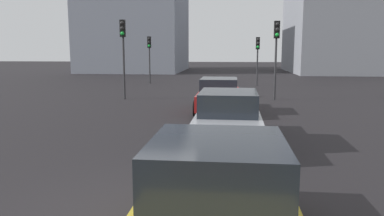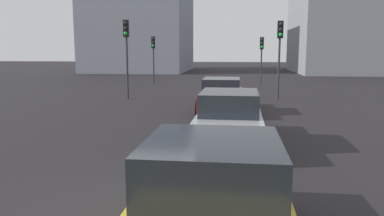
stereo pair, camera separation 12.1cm
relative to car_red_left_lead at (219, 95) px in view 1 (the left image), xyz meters
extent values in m
cube|color=maroon|center=(0.05, 0.00, -0.14)|extent=(4.27, 1.79, 0.63)
cube|color=#1E232B|center=(-0.16, 0.00, 0.47)|extent=(1.93, 1.55, 0.59)
cylinder|color=black|center=(1.36, -0.88, -0.40)|extent=(0.64, 0.23, 0.64)
cylinder|color=black|center=(1.38, 0.85, -0.40)|extent=(0.64, 0.23, 0.64)
cylinder|color=black|center=(-1.27, -0.85, -0.40)|extent=(0.64, 0.23, 0.64)
cylinder|color=black|center=(-1.25, 0.88, -0.40)|extent=(0.64, 0.23, 0.64)
cube|color=red|center=(-2.09, -0.60, -0.03)|extent=(0.03, 0.20, 0.11)
cube|color=red|center=(-2.08, 0.65, -0.03)|extent=(0.03, 0.20, 0.11)
cube|color=#A8AAB2|center=(-5.59, -0.42, -0.13)|extent=(4.63, 1.86, 0.66)
cube|color=#1E232B|center=(-5.82, -0.41, 0.51)|extent=(2.10, 1.60, 0.61)
cylinder|color=black|center=(-4.18, -1.33, -0.40)|extent=(0.64, 0.23, 0.64)
cylinder|color=black|center=(-4.14, 0.44, -0.40)|extent=(0.64, 0.23, 0.64)
cylinder|color=black|center=(-7.03, -1.28, -0.40)|extent=(0.64, 0.23, 0.64)
cylinder|color=black|center=(-6.99, 0.49, -0.40)|extent=(0.64, 0.23, 0.64)
cube|color=maroon|center=(-7.91, -1.01, -0.01)|extent=(0.03, 0.20, 0.11)
cube|color=maroon|center=(-7.89, 0.26, -0.01)|extent=(0.03, 0.20, 0.11)
cube|color=gold|center=(-11.65, -0.30, -0.11)|extent=(4.03, 1.87, 0.70)
cube|color=#1E232B|center=(-11.85, -0.30, 0.57)|extent=(1.82, 1.63, 0.65)
cylinder|color=black|center=(-10.42, -1.23, -0.40)|extent=(0.64, 0.23, 0.64)
cylinder|color=black|center=(-10.40, 0.60, -0.40)|extent=(0.64, 0.23, 0.64)
cylinder|color=#2D2D30|center=(12.40, -2.51, 0.64)|extent=(0.11, 0.11, 2.71)
cube|color=black|center=(12.34, -2.51, 2.44)|extent=(0.20, 0.28, 0.90)
sphere|color=black|center=(12.23, -2.51, 2.71)|extent=(0.20, 0.20, 0.20)
sphere|color=black|center=(12.23, -2.51, 2.44)|extent=(0.20, 0.20, 0.20)
sphere|color=green|center=(12.23, -2.51, 2.17)|extent=(0.20, 0.20, 0.20)
cylinder|color=#2D2D30|center=(4.27, -2.88, 0.92)|extent=(0.11, 0.11, 3.27)
cube|color=black|center=(4.21, -2.88, 3.00)|extent=(0.22, 0.30, 0.90)
sphere|color=black|center=(4.10, -2.89, 3.27)|extent=(0.20, 0.20, 0.20)
sphere|color=black|center=(4.10, -2.89, 3.00)|extent=(0.20, 0.20, 0.20)
sphere|color=green|center=(4.10, -2.89, 2.73)|extent=(0.20, 0.20, 0.20)
cylinder|color=#2D2D30|center=(3.76, 5.25, 0.96)|extent=(0.11, 0.11, 3.35)
cube|color=black|center=(3.70, 5.25, 3.08)|extent=(0.21, 0.29, 0.90)
sphere|color=black|center=(3.59, 5.25, 3.35)|extent=(0.20, 0.20, 0.20)
sphere|color=black|center=(3.59, 5.25, 3.08)|extent=(0.20, 0.20, 0.20)
sphere|color=green|center=(3.59, 5.25, 2.81)|extent=(0.20, 0.20, 0.20)
cylinder|color=#2D2D30|center=(13.58, 5.92, 0.69)|extent=(0.11, 0.11, 2.82)
cube|color=black|center=(13.52, 5.92, 2.55)|extent=(0.22, 0.29, 0.90)
sphere|color=black|center=(13.41, 5.91, 2.82)|extent=(0.20, 0.20, 0.20)
sphere|color=black|center=(13.41, 5.91, 2.55)|extent=(0.20, 0.20, 0.20)
sphere|color=green|center=(13.41, 5.91, 2.28)|extent=(0.20, 0.20, 0.20)
cube|color=gray|center=(30.83, -12.60, 7.46)|extent=(14.75, 9.72, 16.35)
cube|color=gray|center=(31.74, 11.40, 5.70)|extent=(14.14, 11.83, 12.83)
camera|label=1|loc=(-16.23, -0.42, 1.95)|focal=35.22mm
camera|label=2|loc=(-16.21, -0.54, 1.95)|focal=35.22mm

